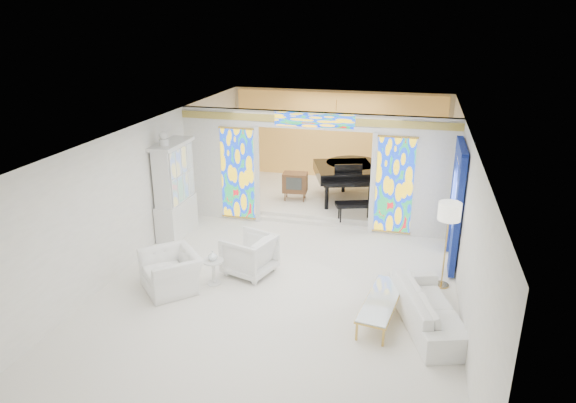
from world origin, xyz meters
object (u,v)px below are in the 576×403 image
(china_cabinet, at_px, (175,190))
(coffee_table, at_px, (382,300))
(armchair_left, at_px, (171,271))
(sofa, at_px, (431,308))
(tv_console, at_px, (295,182))
(grand_piano, at_px, (349,171))
(armchair_right, at_px, (249,254))

(china_cabinet, distance_m, coffee_table, 5.97)
(armchair_left, distance_m, coffee_table, 4.21)
(sofa, xyz_separation_m, coffee_table, (-0.87, -0.01, 0.02))
(coffee_table, distance_m, tv_console, 6.12)
(coffee_table, height_order, grand_piano, grand_piano)
(coffee_table, bearing_deg, sofa, 0.65)
(coffee_table, relative_size, tv_console, 2.30)
(armchair_right, relative_size, sofa, 0.41)
(armchair_left, xyz_separation_m, sofa, (5.07, -0.06, -0.04))
(china_cabinet, height_order, armchair_right, china_cabinet)
(armchair_right, relative_size, tv_console, 1.19)
(sofa, relative_size, coffee_table, 1.27)
(china_cabinet, bearing_deg, armchair_left, -66.84)
(china_cabinet, relative_size, tv_console, 3.38)
(armchair_left, height_order, coffee_table, armchair_left)
(coffee_table, bearing_deg, armchair_right, 159.45)
(china_cabinet, xyz_separation_m, armchair_right, (2.42, -1.55, -0.73))
(armchair_left, relative_size, grand_piano, 0.35)
(sofa, bearing_deg, grand_piano, 3.10)
(china_cabinet, distance_m, armchair_right, 2.97)
(china_cabinet, distance_m, sofa, 6.75)
(grand_piano, bearing_deg, armchair_left, -133.57)
(armchair_right, distance_m, grand_piano, 5.09)
(armchair_left, distance_m, tv_console, 5.48)
(grand_piano, relative_size, tv_console, 4.21)
(grand_piano, bearing_deg, sofa, -86.99)
(armchair_left, bearing_deg, armchair_right, 82.84)
(sofa, bearing_deg, tv_console, 16.87)
(china_cabinet, bearing_deg, grand_piano, 40.48)
(armchair_left, bearing_deg, coffee_table, 44.65)
(armchair_right, xyz_separation_m, coffee_table, (2.88, -1.08, -0.07))
(coffee_table, bearing_deg, tv_console, 118.38)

